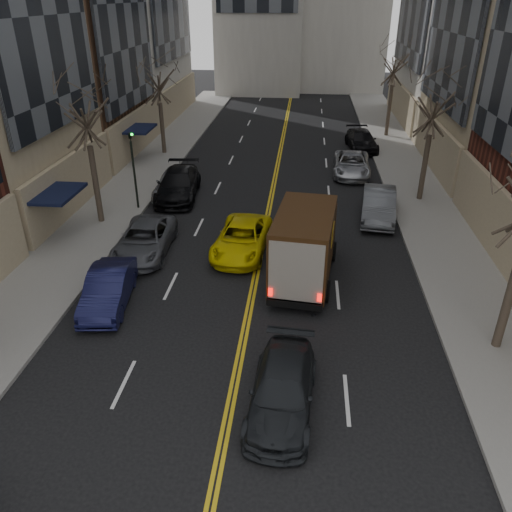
{
  "coord_description": "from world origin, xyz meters",
  "views": [
    {
      "loc": [
        1.86,
        -3.61,
        10.97
      ],
      "look_at": [
        0.23,
        12.9,
        2.2
      ],
      "focal_mm": 35.0,
      "sensor_mm": 36.0,
      "label": 1
    }
  ],
  "objects_px": {
    "taxi": "(242,238)",
    "pedestrian": "(313,296)",
    "observer_sedan": "(282,390)",
    "ups_truck": "(305,244)"
  },
  "relations": [
    {
      "from": "ups_truck",
      "to": "taxi",
      "type": "height_order",
      "value": "ups_truck"
    },
    {
      "from": "ups_truck",
      "to": "observer_sedan",
      "type": "xyz_separation_m",
      "value": [
        -0.53,
        -7.69,
        -0.98
      ]
    },
    {
      "from": "pedestrian",
      "to": "taxi",
      "type": "bearing_deg",
      "value": 12.94
    },
    {
      "from": "observer_sedan",
      "to": "pedestrian",
      "type": "relative_size",
      "value": 2.93
    },
    {
      "from": "ups_truck",
      "to": "taxi",
      "type": "relative_size",
      "value": 1.22
    },
    {
      "from": "ups_truck",
      "to": "observer_sedan",
      "type": "distance_m",
      "value": 7.77
    },
    {
      "from": "taxi",
      "to": "pedestrian",
      "type": "bearing_deg",
      "value": -51.43
    },
    {
      "from": "ups_truck",
      "to": "observer_sedan",
      "type": "height_order",
      "value": "ups_truck"
    },
    {
      "from": "observer_sedan",
      "to": "taxi",
      "type": "bearing_deg",
      "value": 107.6
    },
    {
      "from": "taxi",
      "to": "pedestrian",
      "type": "xyz_separation_m",
      "value": [
        3.34,
        -4.91,
        0.1
      ]
    }
  ]
}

